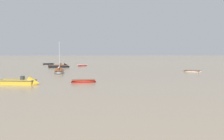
% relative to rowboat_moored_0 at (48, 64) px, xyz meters
% --- Properties ---
extents(rowboat_moored_0, '(4.06, 3.39, 0.63)m').
position_rel_rowboat_moored_0_xyz_m(rowboat_moored_0, '(0.00, 0.00, 0.00)').
color(rowboat_moored_0, black).
rests_on(rowboat_moored_0, ground).
extents(motorboat_moored_0, '(5.85, 3.61, 1.90)m').
position_rel_rowboat_moored_0_xyz_m(motorboat_moored_0, '(6.81, -18.93, 0.09)').
color(motorboat_moored_0, black).
rests_on(motorboat_moored_0, ground).
extents(rowboat_moored_2, '(3.43, 1.54, 0.52)m').
position_rel_rowboat_moored_0_xyz_m(rowboat_moored_2, '(14.66, -54.64, -0.03)').
color(rowboat_moored_2, red).
rests_on(rowboat_moored_2, ground).
extents(rowboat_moored_3, '(3.55, 2.99, 0.55)m').
position_rel_rowboat_moored_0_xyz_m(rowboat_moored_3, '(35.18, -37.07, -0.02)').
color(rowboat_moored_3, white).
rests_on(rowboat_moored_3, ground).
extents(motorboat_moored_4, '(4.99, 2.34, 1.65)m').
position_rel_rowboat_moored_0_xyz_m(motorboat_moored_4, '(7.50, -56.58, 0.06)').
color(motorboat_moored_4, gold).
rests_on(motorboat_moored_4, ground).
extents(sailboat_moored_1, '(2.14, 5.72, 6.28)m').
position_rel_rowboat_moored_0_xyz_m(sailboat_moored_1, '(9.19, -38.54, 0.10)').
color(sailboat_moored_1, gray).
rests_on(sailboat_moored_1, ground).
extents(rowboat_moored_5, '(3.44, 3.79, 0.60)m').
position_rel_rowboat_moored_0_xyz_m(rowboat_moored_5, '(11.87, -11.30, -0.01)').
color(rowboat_moored_5, red).
rests_on(rowboat_moored_5, ground).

